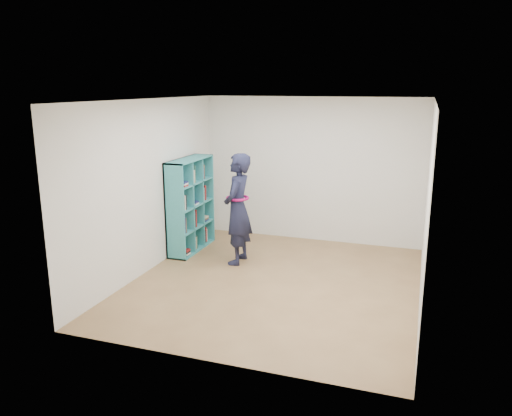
% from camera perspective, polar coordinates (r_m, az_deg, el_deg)
% --- Properties ---
extents(floor, '(4.50, 4.50, 0.00)m').
position_cam_1_polar(floor, '(7.33, 2.17, -8.54)').
color(floor, brown).
rests_on(floor, ground).
extents(ceiling, '(4.50, 4.50, 0.00)m').
position_cam_1_polar(ceiling, '(6.78, 2.37, 12.23)').
color(ceiling, white).
rests_on(ceiling, wall_back).
extents(wall_left, '(0.02, 4.50, 2.60)m').
position_cam_1_polar(wall_left, '(7.73, -12.09, 2.44)').
color(wall_left, silver).
rests_on(wall_left, floor).
extents(wall_right, '(0.02, 4.50, 2.60)m').
position_cam_1_polar(wall_right, '(6.67, 18.98, 0.17)').
color(wall_right, silver).
rests_on(wall_right, floor).
extents(wall_back, '(4.00, 0.02, 2.60)m').
position_cam_1_polar(wall_back, '(9.08, 6.34, 4.33)').
color(wall_back, silver).
rests_on(wall_back, floor).
extents(wall_front, '(4.00, 0.02, 2.60)m').
position_cam_1_polar(wall_front, '(4.89, -5.30, -3.95)').
color(wall_front, silver).
rests_on(wall_front, floor).
extents(bookshelf, '(0.35, 1.20, 1.60)m').
position_cam_1_polar(bookshelf, '(8.63, -7.66, 0.20)').
color(bookshelf, teal).
rests_on(bookshelf, floor).
extents(person, '(0.45, 0.66, 1.77)m').
position_cam_1_polar(person, '(7.89, -2.11, -0.11)').
color(person, black).
rests_on(person, floor).
extents(smartphone, '(0.03, 0.10, 0.12)m').
position_cam_1_polar(smartphone, '(7.99, -2.93, 0.91)').
color(smartphone, silver).
rests_on(smartphone, person).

